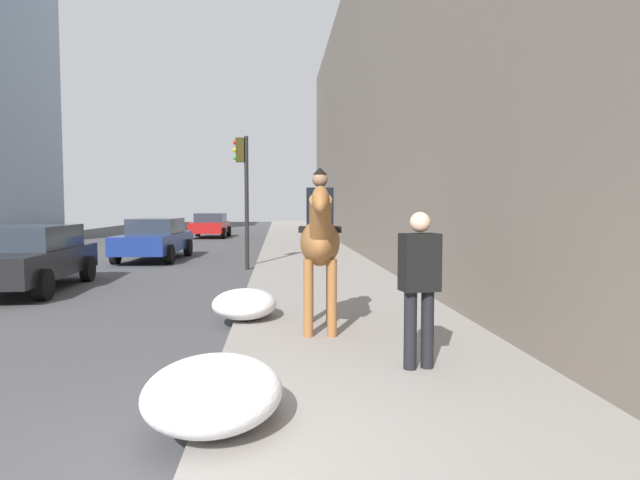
{
  "coord_description": "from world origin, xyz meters",
  "views": [
    {
      "loc": [
        -3.63,
        -0.69,
        1.89
      ],
      "look_at": [
        4.0,
        -1.28,
        1.4
      ],
      "focal_mm": 30.4,
      "sensor_mm": 36.0,
      "label": 1
    }
  ],
  "objects_px": {
    "pedestrian_greeting": "(419,279)",
    "car_near_lane": "(210,225)",
    "mounted_horse_near": "(320,240)",
    "car_far_lane": "(30,256)",
    "traffic_light_near_curb": "(243,181)",
    "car_mid_lane": "(155,238)"
  },
  "relations": [
    {
      "from": "pedestrian_greeting",
      "to": "car_near_lane",
      "type": "bearing_deg",
      "value": 1.95
    },
    {
      "from": "mounted_horse_near",
      "to": "car_far_lane",
      "type": "distance_m",
      "value": 7.86
    },
    {
      "from": "pedestrian_greeting",
      "to": "car_far_lane",
      "type": "bearing_deg",
      "value": 36.37
    },
    {
      "from": "traffic_light_near_curb",
      "to": "car_far_lane",
      "type": "bearing_deg",
      "value": 127.99
    },
    {
      "from": "traffic_light_near_curb",
      "to": "mounted_horse_near",
      "type": "bearing_deg",
      "value": -169.32
    },
    {
      "from": "car_mid_lane",
      "to": "car_far_lane",
      "type": "relative_size",
      "value": 1.03
    },
    {
      "from": "pedestrian_greeting",
      "to": "traffic_light_near_curb",
      "type": "bearing_deg",
      "value": 4.0
    },
    {
      "from": "pedestrian_greeting",
      "to": "car_far_lane",
      "type": "relative_size",
      "value": 0.38
    },
    {
      "from": "car_near_lane",
      "to": "car_far_lane",
      "type": "height_order",
      "value": "same"
    },
    {
      "from": "car_near_lane",
      "to": "car_mid_lane",
      "type": "relative_size",
      "value": 0.85
    },
    {
      "from": "mounted_horse_near",
      "to": "traffic_light_near_curb",
      "type": "height_order",
      "value": "traffic_light_near_curb"
    },
    {
      "from": "mounted_horse_near",
      "to": "car_mid_lane",
      "type": "distance_m",
      "value": 12.62
    },
    {
      "from": "pedestrian_greeting",
      "to": "mounted_horse_near",
      "type": "bearing_deg",
      "value": 16.61
    },
    {
      "from": "pedestrian_greeting",
      "to": "car_far_lane",
      "type": "distance_m",
      "value": 9.77
    },
    {
      "from": "mounted_horse_near",
      "to": "traffic_light_near_curb",
      "type": "relative_size",
      "value": 0.59
    },
    {
      "from": "mounted_horse_near",
      "to": "pedestrian_greeting",
      "type": "xyz_separation_m",
      "value": [
        -1.87,
        -0.93,
        -0.31
      ]
    },
    {
      "from": "pedestrian_greeting",
      "to": "traffic_light_near_curb",
      "type": "height_order",
      "value": "traffic_light_near_curb"
    },
    {
      "from": "car_far_lane",
      "to": "pedestrian_greeting",
      "type": "bearing_deg",
      "value": 44.22
    },
    {
      "from": "car_far_lane",
      "to": "traffic_light_near_curb",
      "type": "xyz_separation_m",
      "value": [
        3.53,
        -4.52,
        1.85
      ]
    },
    {
      "from": "car_near_lane",
      "to": "traffic_light_near_curb",
      "type": "distance_m",
      "value": 16.79
    },
    {
      "from": "mounted_horse_near",
      "to": "traffic_light_near_curb",
      "type": "xyz_separation_m",
      "value": [
        8.42,
        1.59,
        1.2
      ]
    },
    {
      "from": "car_mid_lane",
      "to": "car_far_lane",
      "type": "xyz_separation_m",
      "value": [
        -6.73,
        1.24,
        0.01
      ]
    }
  ]
}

